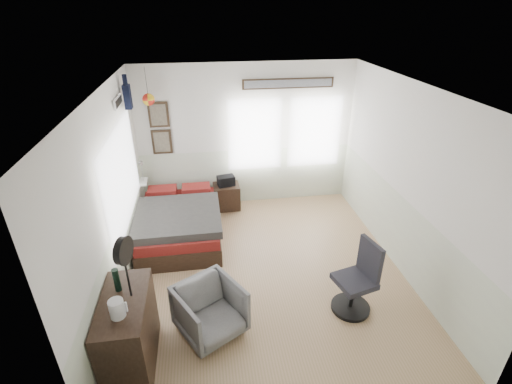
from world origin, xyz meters
TOP-DOWN VIEW (x-y plane):
  - ground_plane at (0.00, 0.00)m, footprint 4.00×4.50m
  - room_shell at (-0.08, 0.19)m, footprint 4.02×4.52m
  - wall_decor at (-1.10, 1.96)m, footprint 3.55×1.32m
  - bed at (-1.30, 1.11)m, footprint 1.37×1.86m
  - dresser at (-1.74, -1.31)m, footprint 0.48×1.00m
  - armchair at (-0.86, -1.00)m, footprint 0.97×0.98m
  - nightstand at (-0.43, 2.02)m, footprint 0.50×0.41m
  - task_chair at (1.02, -0.89)m, footprint 0.54×0.54m
  - kettle at (-1.74, -1.52)m, footprint 0.17×0.15m
  - bottle at (-1.80, -1.14)m, footprint 0.07×0.07m
  - stand_fan at (-1.65, -1.24)m, footprint 0.15×0.29m
  - black_bag at (-0.43, 2.02)m, footprint 0.35×0.26m

SIDE VIEW (x-z plane):
  - ground_plane at x=0.00m, z-range -0.01..0.00m
  - nightstand at x=-0.43m, z-range 0.00..0.49m
  - bed at x=-1.30m, z-range -0.01..0.59m
  - armchair at x=-0.86m, z-range 0.00..0.66m
  - task_chair at x=1.02m, z-range -0.09..0.92m
  - dresser at x=-1.74m, z-range 0.00..0.90m
  - black_bag at x=-0.43m, z-range 0.49..0.68m
  - kettle at x=-1.74m, z-range 0.90..1.09m
  - bottle at x=-1.80m, z-range 0.90..1.17m
  - stand_fan at x=-1.65m, z-range 1.10..1.82m
  - room_shell at x=-0.08m, z-range 0.26..2.97m
  - wall_decor at x=-1.10m, z-range 1.38..2.82m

